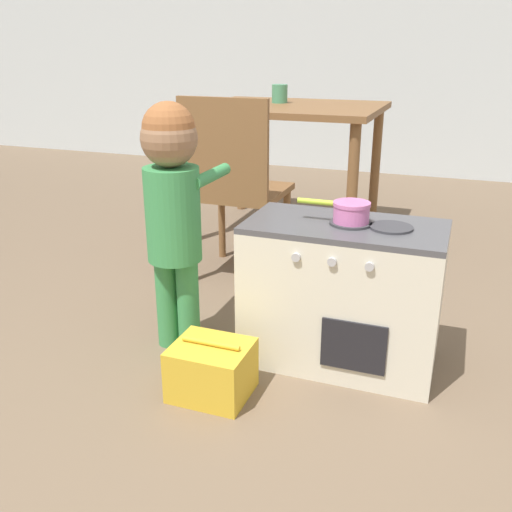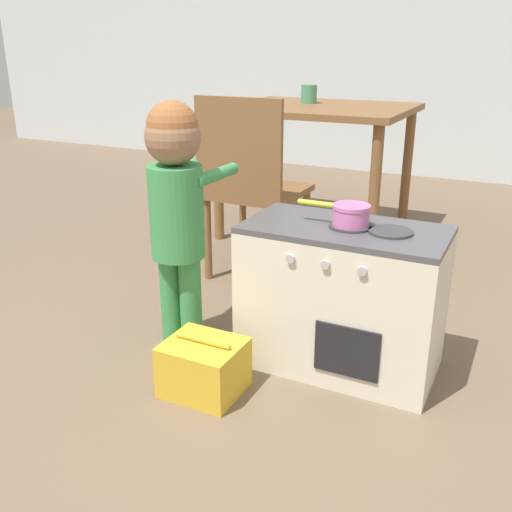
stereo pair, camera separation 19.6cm
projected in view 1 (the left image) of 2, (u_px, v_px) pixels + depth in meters
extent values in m
plane|color=brown|center=(196.00, 481.00, 1.48)|extent=(16.00, 16.00, 0.00)
cube|color=silver|center=(412.00, 13.00, 4.56)|extent=(10.00, 0.06, 2.60)
cube|color=silver|center=(342.00, 297.00, 1.98)|extent=(0.66, 0.35, 0.49)
cube|color=#4C4C51|center=(346.00, 227.00, 1.89)|extent=(0.66, 0.35, 0.02)
cylinder|color=#38383D|center=(351.00, 223.00, 1.88)|extent=(0.14, 0.14, 0.01)
cylinder|color=#38383D|center=(391.00, 227.00, 1.83)|extent=(0.14, 0.14, 0.01)
cube|color=black|center=(353.00, 347.00, 1.82)|extent=(0.21, 0.01, 0.17)
cylinder|color=#B2B2B7|center=(296.00, 257.00, 1.79)|extent=(0.03, 0.01, 0.03)
cylinder|color=#B2B2B7|center=(332.00, 262.00, 1.75)|extent=(0.03, 0.01, 0.03)
cylinder|color=#B2B2B7|center=(370.00, 267.00, 1.71)|extent=(0.03, 0.01, 0.03)
cylinder|color=pink|center=(351.00, 212.00, 1.86)|extent=(0.12, 0.12, 0.07)
cylinder|color=pink|center=(352.00, 204.00, 1.85)|extent=(0.12, 0.12, 0.01)
cylinder|color=#B7DB33|center=(316.00, 202.00, 1.90)|extent=(0.12, 0.02, 0.02)
cylinder|color=#3D9351|center=(167.00, 301.00, 2.11)|extent=(0.08, 0.08, 0.35)
cylinder|color=#3D9351|center=(188.00, 305.00, 2.08)|extent=(0.08, 0.08, 0.35)
cylinder|color=#3D9351|center=(173.00, 214.00, 1.97)|extent=(0.19, 0.19, 0.33)
sphere|color=#936B4C|center=(169.00, 139.00, 1.88)|extent=(0.19, 0.19, 0.19)
sphere|color=#995B33|center=(168.00, 128.00, 1.87)|extent=(0.18, 0.18, 0.18)
cylinder|color=#3D9351|center=(167.00, 172.00, 2.08)|extent=(0.04, 0.26, 0.04)
cylinder|color=#3D9351|center=(211.00, 176.00, 2.02)|extent=(0.04, 0.26, 0.04)
cube|color=gold|center=(212.00, 370.00, 1.82)|extent=(0.24, 0.21, 0.17)
cylinder|color=gold|center=(211.00, 343.00, 1.79)|extent=(0.20, 0.02, 0.02)
cube|color=brown|center=(290.00, 108.00, 3.23)|extent=(1.02, 0.84, 0.03)
cylinder|color=brown|center=(193.00, 180.00, 3.19)|extent=(0.06, 0.06, 0.71)
cylinder|color=brown|center=(352.00, 193.00, 2.89)|extent=(0.06, 0.06, 0.71)
cylinder|color=brown|center=(241.00, 157.00, 3.82)|extent=(0.06, 0.06, 0.71)
cylinder|color=brown|center=(375.00, 167.00, 3.53)|extent=(0.06, 0.06, 0.71)
cube|color=brown|center=(240.00, 192.00, 2.70)|extent=(0.42, 0.42, 0.03)
cube|color=brown|center=(223.00, 149.00, 2.44)|extent=(0.42, 0.02, 0.43)
cylinder|color=brown|center=(191.00, 241.00, 2.67)|extent=(0.04, 0.04, 0.40)
cylinder|color=brown|center=(263.00, 250.00, 2.56)|extent=(0.04, 0.04, 0.40)
cylinder|color=brown|center=(222.00, 221.00, 2.99)|extent=(0.04, 0.04, 0.40)
cylinder|color=brown|center=(286.00, 228.00, 2.87)|extent=(0.04, 0.04, 0.40)
cylinder|color=#478E66|center=(280.00, 94.00, 3.31)|extent=(0.09, 0.09, 0.10)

